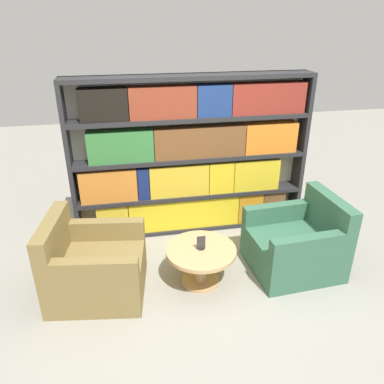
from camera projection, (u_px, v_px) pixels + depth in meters
The scene contains 6 objects.
ground_plane at pixel (215, 291), 3.84m from camera, with size 14.00×14.00×0.00m, color gray.
bookshelf at pixel (191, 159), 4.59m from camera, with size 2.89×0.30×1.96m.
armchair_left at pixel (93, 268), 3.72m from camera, with size 1.01×0.94×0.83m.
armchair_right at pixel (297, 245), 4.08m from camera, with size 0.95×0.87×0.83m.
coffee_table at pixel (201, 258), 3.85m from camera, with size 0.72×0.72×0.41m.
table_sign at pixel (201, 244), 3.77m from camera, with size 0.09×0.06×0.15m.
Camera 1 is at (-0.80, -2.93, 2.57)m, focal length 35.00 mm.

